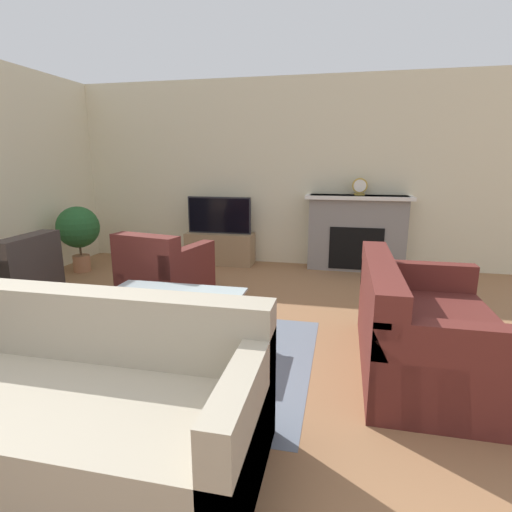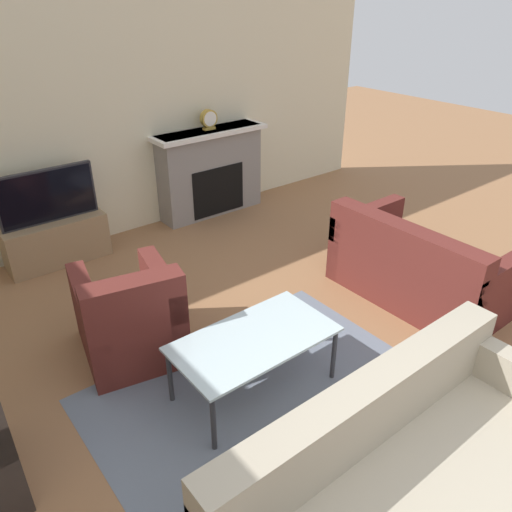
# 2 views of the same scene
# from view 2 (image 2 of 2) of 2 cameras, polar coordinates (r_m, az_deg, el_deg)

# --- Properties ---
(wall_back) EXTENTS (8.33, 0.06, 2.70)m
(wall_back) POSITION_cam_2_polar(r_m,az_deg,el_deg) (5.62, -20.73, 14.05)
(wall_back) COLOR beige
(wall_back) RESTS_ON ground_plane
(area_rug) EXTENTS (2.34, 1.82, 0.00)m
(area_rug) POSITION_cam_2_polar(r_m,az_deg,el_deg) (3.69, 1.33, -16.08)
(area_rug) COLOR slate
(area_rug) RESTS_ON ground_plane
(fireplace) EXTENTS (1.46, 0.39, 1.07)m
(fireplace) POSITION_cam_2_polar(r_m,az_deg,el_deg) (6.32, -5.21, 9.72)
(fireplace) COLOR gray
(fireplace) RESTS_ON ground_plane
(tv_stand) EXTENTS (1.02, 0.36, 0.47)m
(tv_stand) POSITION_cam_2_polar(r_m,az_deg,el_deg) (5.61, -21.83, 1.55)
(tv_stand) COLOR #997A56
(tv_stand) RESTS_ON ground_plane
(tv) EXTENTS (0.96, 0.06, 0.54)m
(tv) POSITION_cam_2_polar(r_m,az_deg,el_deg) (5.41, -22.79, 6.34)
(tv) COLOR #232328
(tv) RESTS_ON tv_stand
(couch_sectional) EXTENTS (2.11, 0.91, 0.82)m
(couch_sectional) POSITION_cam_2_polar(r_m,az_deg,el_deg) (2.96, 16.69, -24.31)
(couch_sectional) COLOR #9E937F
(couch_sectional) RESTS_ON ground_plane
(couch_loveseat) EXTENTS (0.96, 1.55, 0.82)m
(couch_loveseat) POSITION_cam_2_polar(r_m,az_deg,el_deg) (4.84, 18.29, -1.42)
(couch_loveseat) COLOR #5B231E
(couch_loveseat) RESTS_ON ground_plane
(armchair_accent) EXTENTS (0.88, 0.98, 0.82)m
(armchair_accent) POSITION_cam_2_polar(r_m,az_deg,el_deg) (4.03, -14.22, -7.15)
(armchair_accent) COLOR #5B231E
(armchair_accent) RESTS_ON ground_plane
(coffee_table) EXTENTS (1.14, 0.62, 0.46)m
(coffee_table) POSITION_cam_2_polar(r_m,az_deg,el_deg) (3.50, -0.21, -9.85)
(coffee_table) COLOR #333338
(coffee_table) RESTS_ON ground_plane
(mantel_clock) EXTENTS (0.21, 0.07, 0.24)m
(mantel_clock) POSITION_cam_2_polar(r_m,az_deg,el_deg) (6.15, -5.43, 15.30)
(mantel_clock) COLOR #B79338
(mantel_clock) RESTS_ON fireplace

